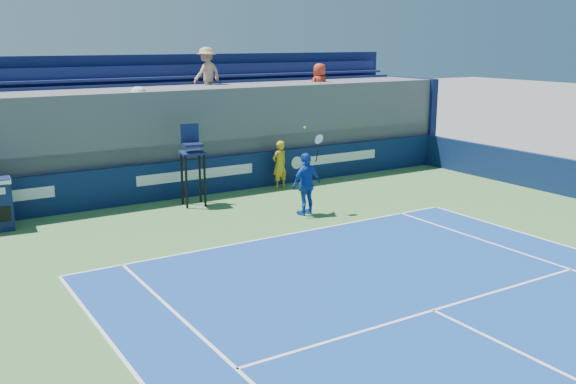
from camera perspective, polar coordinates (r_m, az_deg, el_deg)
ball_person at (r=21.59m, az=-0.75°, el=2.45°), size 0.65×0.49×1.62m
back_hoarding at (r=20.81m, az=-8.19°, el=1.29°), size 20.40×0.21×1.20m
umpire_chair at (r=19.40m, az=-8.51°, el=3.19°), size 0.81×0.81×2.48m
tennis_player at (r=18.26m, az=1.65°, el=0.74°), size 1.12×0.62×2.57m
stadium_seating at (r=22.47m, az=-10.41°, el=5.31°), size 21.00×4.05×4.67m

